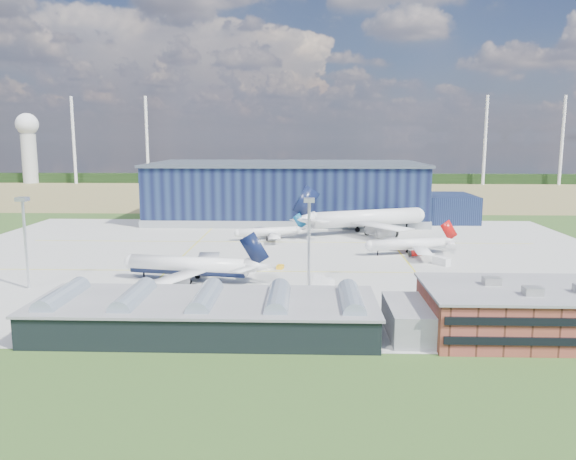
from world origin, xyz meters
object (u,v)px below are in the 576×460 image
object	(u,v)px
light_mast_west	(24,228)
car_b	(227,296)
gse_cart_a	(266,267)
gse_tug_c	(275,233)
ops_building	(547,312)
car_a	(348,287)
airliner_widebody	(367,209)
gse_van_b	(442,261)
airstair	(320,288)
airliner_red	(408,238)
airliner_regional	(267,227)
gse_tug_b	(280,267)
gse_van_c	(324,284)
airliner_navy	(188,256)
gse_van_a	(246,268)
light_mast_center	(309,229)
hangar	(293,194)

from	to	relation	value
light_mast_west	car_b	bearing A→B (deg)	-7.96
gse_cart_a	gse_tug_c	size ratio (longest dim) A/B	0.99
car_b	ops_building	bearing A→B (deg)	-102.74
light_mast_west	car_a	size ratio (longest dim) A/B	6.71
car_a	airliner_widebody	bearing A→B (deg)	12.74
car_b	gse_van_b	bearing A→B (deg)	-50.67
light_mast_west	airstair	size ratio (longest dim) A/B	4.32
airliner_red	airliner_regional	bearing A→B (deg)	-41.74
airliner_widebody	car_a	bearing A→B (deg)	-120.73
gse_tug_c	gse_tug_b	bearing A→B (deg)	-74.23
airliner_widebody	gse_van_c	world-z (taller)	airliner_widebody
airliner_navy	gse_van_b	bearing A→B (deg)	-152.95
airliner_regional	gse_van_a	xyz separation A→B (m)	(-2.51, -51.48, -3.37)
airliner_red	airliner_regional	world-z (taller)	airliner_red
airliner_red	gse_tug_b	size ratio (longest dim) A/B	12.15
ops_building	light_mast_center	distance (m)	55.13
car_b	gse_tug_c	bearing A→B (deg)	2.73
gse_tug_c	gse_van_b	bearing A→B (deg)	-32.40
gse_van_b	airliner_red	bearing A→B (deg)	80.65
gse_cart_a	gse_van_c	distance (m)	25.30
gse_van_c	car_b	distance (m)	25.03
airliner_navy	gse_van_b	distance (m)	74.31
car_a	ops_building	bearing A→B (deg)	-110.64
airliner_navy	gse_van_b	xyz separation A→B (m)	(70.94, 21.46, -5.49)
gse_van_a	gse_cart_a	xyz separation A→B (m)	(5.33, 3.84, -0.54)
light_mast_center	gse_van_b	xyz separation A→B (m)	(39.46, 30.11, -14.25)
car_a	gse_cart_a	bearing A→B (deg)	69.21
light_mast_west	gse_tug_c	size ratio (longest dim) A/B	7.12
light_mast_center	airliner_red	xyz separation A→B (m)	(31.98, 44.82, -10.16)
gse_tug_c	gse_van_c	distance (m)	78.54
gse_van_c	airliner_red	bearing A→B (deg)	-58.39
ops_building	gse_van_b	distance (m)	60.47
gse_cart_a	car_a	bearing A→B (deg)	-28.63
gse_cart_a	airstair	bearing A→B (deg)	-45.35
gse_tug_b	car_b	size ratio (longest dim) A/B	0.69
airliner_widebody	gse_tug_c	distance (m)	37.16
light_mast_center	gse_tug_c	distance (m)	81.93
gse_tug_b	ops_building	bearing A→B (deg)	-34.06
airliner_navy	gse_cart_a	distance (m)	24.38
gse_van_a	gse_cart_a	bearing A→B (deg)	-45.67
hangar	gse_tug_b	distance (m)	102.08
airliner_red	gse_van_c	distance (m)	50.73
gse_van_b	car_b	bearing A→B (deg)	176.13
airliner_regional	gse_tug_c	world-z (taller)	airliner_regional
gse_van_a	gse_van_c	world-z (taller)	gse_van_a
gse_van_b	gse_van_c	bearing A→B (deg)	-178.85
hangar	airstair	distance (m)	128.51
light_mast_center	gse_van_a	size ratio (longest dim) A/B	4.08
gse_tug_c	ops_building	bearing A→B (deg)	-51.16
gse_van_a	gse_tug_c	bearing A→B (deg)	4.12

